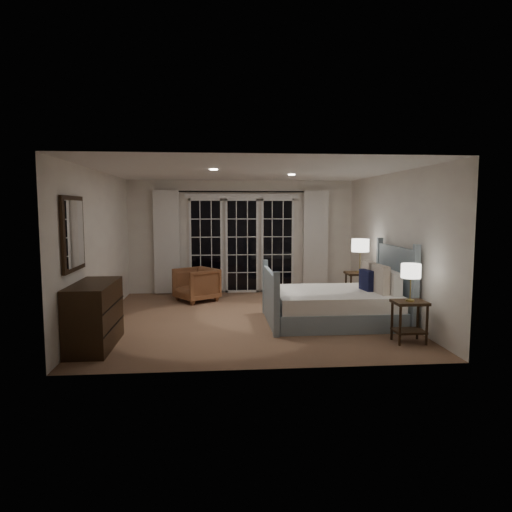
{
  "coord_description": "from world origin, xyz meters",
  "views": [
    {
      "loc": [
        -0.57,
        -7.67,
        1.89
      ],
      "look_at": [
        0.12,
        0.27,
        1.05
      ],
      "focal_mm": 32.0,
      "sensor_mm": 36.0,
      "label": 1
    }
  ],
  "objects": [
    {
      "name": "lamp_left",
      "position": [
        2.13,
        -1.6,
        1.01
      ],
      "size": [
        0.27,
        0.27,
        0.53
      ],
      "color": "#AA9244",
      "rests_on": "nightstand_left"
    },
    {
      "name": "nightstand_right",
      "position": [
        2.16,
        0.75,
        0.44
      ],
      "size": [
        0.51,
        0.41,
        0.67
      ],
      "color": "#322210",
      "rests_on": "floor"
    },
    {
      "name": "curtain_left",
      "position": [
        -1.65,
        2.38,
        1.15
      ],
      "size": [
        0.55,
        0.1,
        2.25
      ],
      "primitive_type": "cube",
      "color": "white",
      "rests_on": "curtain_rod"
    },
    {
      "name": "bed",
      "position": [
        1.42,
        -0.39,
        0.32
      ],
      "size": [
        2.16,
        1.55,
        1.26
      ],
      "color": "gray",
      "rests_on": "floor"
    },
    {
      "name": "nightstand_left",
      "position": [
        2.13,
        -1.6,
        0.39
      ],
      "size": [
        0.45,
        0.36,
        0.59
      ],
      "color": "#322210",
      "rests_on": "floor"
    },
    {
      "name": "wall_left",
      "position": [
        -2.5,
        0.0,
        1.25
      ],
      "size": [
        0.02,
        5.0,
        2.5
      ],
      "primitive_type": "cube",
      "color": "white",
      "rests_on": "floor"
    },
    {
      "name": "lamp_right",
      "position": [
        2.16,
        0.75,
        1.18
      ],
      "size": [
        0.33,
        0.33,
        0.64
      ],
      "color": "#AA9244",
      "rests_on": "nightstand_right"
    },
    {
      "name": "wall_front",
      "position": [
        0.0,
        -2.5,
        1.25
      ],
      "size": [
        5.0,
        0.02,
        2.5
      ],
      "primitive_type": "cube",
      "color": "white",
      "rests_on": "floor"
    },
    {
      "name": "curtain_right",
      "position": [
        1.65,
        2.38,
        1.15
      ],
      "size": [
        0.55,
        0.1,
        2.25
      ],
      "primitive_type": "cube",
      "color": "white",
      "rests_on": "curtain_rod"
    },
    {
      "name": "wall_back",
      "position": [
        0.0,
        2.5,
        1.25
      ],
      "size": [
        5.0,
        0.02,
        2.5
      ],
      "primitive_type": "cube",
      "color": "white",
      "rests_on": "floor"
    },
    {
      "name": "mirror",
      "position": [
        -2.47,
        -1.43,
        1.55
      ],
      "size": [
        0.05,
        0.85,
        1.0
      ],
      "color": "#322210",
      "rests_on": "wall_left"
    },
    {
      "name": "armchair",
      "position": [
        -0.98,
        1.56,
        0.34
      ],
      "size": [
        1.03,
        1.02,
        0.68
      ],
      "primitive_type": "imported",
      "rotation": [
        0.0,
        0.0,
        -0.97
      ],
      "color": "brown",
      "rests_on": "floor"
    },
    {
      "name": "french_doors",
      "position": [
        0.0,
        2.46,
        1.09
      ],
      "size": [
        2.5,
        0.04,
        2.2
      ],
      "color": "black",
      "rests_on": "wall_back"
    },
    {
      "name": "downlight_a",
      "position": [
        0.8,
        0.6,
        2.49
      ],
      "size": [
        0.12,
        0.12,
        0.01
      ],
      "primitive_type": "cylinder",
      "color": "white",
      "rests_on": "ceiling"
    },
    {
      "name": "curtain_rod",
      "position": [
        0.0,
        2.4,
        2.25
      ],
      "size": [
        3.5,
        0.03,
        0.03
      ],
      "primitive_type": "cylinder",
      "rotation": [
        0.0,
        1.57,
        0.0
      ],
      "color": "black",
      "rests_on": "wall_back"
    },
    {
      "name": "floor",
      "position": [
        0.0,
        0.0,
        0.0
      ],
      "size": [
        5.0,
        5.0,
        0.0
      ],
      "primitive_type": "plane",
      "color": "#916A4E",
      "rests_on": "ground"
    },
    {
      "name": "dresser",
      "position": [
        -2.23,
        -1.43,
        0.44
      ],
      "size": [
        0.53,
        1.25,
        0.88
      ],
      "color": "#322210",
      "rests_on": "floor"
    },
    {
      "name": "ceiling",
      "position": [
        0.0,
        0.0,
        2.5
      ],
      "size": [
        5.0,
        5.0,
        0.0
      ],
      "primitive_type": "plane",
      "rotation": [
        3.14,
        0.0,
        0.0
      ],
      "color": "white",
      "rests_on": "wall_back"
    },
    {
      "name": "wall_right",
      "position": [
        2.5,
        0.0,
        1.25
      ],
      "size": [
        0.02,
        5.0,
        2.5
      ],
      "primitive_type": "cube",
      "color": "white",
      "rests_on": "floor"
    },
    {
      "name": "downlight_b",
      "position": [
        -0.6,
        -0.4,
        2.49
      ],
      "size": [
        0.12,
        0.12,
        0.01
      ],
      "primitive_type": "cylinder",
      "color": "white",
      "rests_on": "ceiling"
    }
  ]
}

